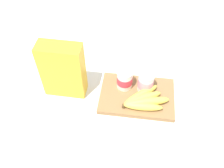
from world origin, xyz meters
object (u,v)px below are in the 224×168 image
Objects in this scene: cereal_box at (63,70)px; yogurt_cup_front at (125,79)px; cutting_board at (137,96)px; yogurt_cup_back at (146,82)px; banana_bunch at (143,100)px; spoon at (188,95)px.

yogurt_cup_front is at bearing -170.06° from cereal_box.
cutting_board is 3.50× the size of yogurt_cup_front.
yogurt_cup_back reaches higher than banana_bunch.
cereal_box is (-0.30, 0.00, 0.11)m from cutting_board.
yogurt_cup_back is at bearing -2.82° from yogurt_cup_front.
yogurt_cup_back is (0.33, 0.03, -0.06)m from cereal_box.
yogurt_cup_front is at bearing 145.69° from cutting_board.
cereal_box is 2.77× the size of yogurt_cup_back.
yogurt_cup_back is at bearing -173.12° from cereal_box.
yogurt_cup_front is at bearing 136.18° from banana_bunch.
cereal_box is 2.02× the size of spoon.
yogurt_cup_back reaches higher than yogurt_cup_front.
yogurt_cup_front is at bearing 179.18° from spoon.
banana_bunch is 0.20m from spoon.
cereal_box is at bearing 179.91° from cutting_board.
yogurt_cup_front is 0.12m from banana_bunch.
cutting_board is at bearing -130.53° from yogurt_cup_back.
cereal_box is at bearing -174.09° from yogurt_cup_back.
yogurt_cup_front is at bearing 177.18° from yogurt_cup_back.
banana_bunch is (0.33, -0.04, -0.09)m from cereal_box.
spoon is at bearing 22.33° from banana_bunch.
cereal_box is at bearing -171.02° from yogurt_cup_front.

